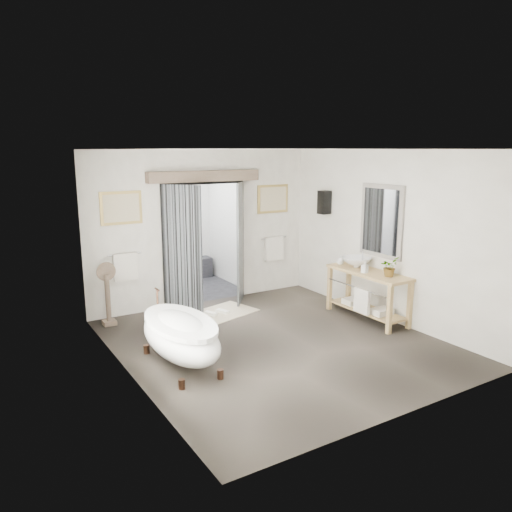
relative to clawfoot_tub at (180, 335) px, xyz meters
name	(u,v)px	position (x,y,z in m)	size (l,w,h in m)	color
ground_plane	(276,343)	(1.57, 0.00, -0.43)	(5.00, 5.00, 0.00)	#4F463D
room_shell	(281,224)	(1.53, -0.13, 1.42)	(4.52, 5.02, 2.91)	silver
shower_room	(174,244)	(1.57, 3.99, 0.47)	(2.22, 2.01, 2.51)	black
back_wall_dressing	(208,223)	(1.57, 2.31, 1.13)	(3.82, 0.73, 2.52)	black
clawfoot_tub	(180,335)	(0.00, 0.00, 0.00)	(0.81, 1.82, 0.89)	#40271A
vanity	(367,291)	(3.52, 0.11, 0.07)	(0.57, 1.60, 0.85)	tan
pedestal_mirror	(108,298)	(-0.39, 2.15, 0.03)	(0.32, 0.21, 1.08)	#68584C
rug	(221,313)	(1.51, 1.69, -0.43)	(1.20, 0.80, 0.01)	beige
slippers	(217,312)	(1.40, 1.67, -0.40)	(0.43, 0.27, 0.05)	white
basin	(357,262)	(3.58, 0.45, 0.51)	(0.53, 0.53, 0.18)	white
plant	(389,267)	(3.58, -0.31, 0.58)	(0.29, 0.25, 0.32)	gray
soap_bottle_a	(365,267)	(3.41, 0.08, 0.52)	(0.09, 0.09, 0.20)	gray
soap_bottle_b	(341,260)	(3.48, 0.78, 0.50)	(0.13, 0.13, 0.16)	gray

